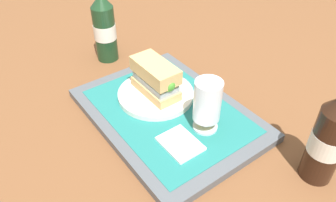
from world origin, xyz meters
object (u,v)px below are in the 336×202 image
beer_glass (207,104)px  second_bottle (104,27)px  sandwich (156,79)px  beer_bottle (330,137)px  plate (156,94)px

beer_glass → second_bottle: second_bottle is taller
sandwich → second_bottle: (-0.27, 0.01, 0.03)m
sandwich → beer_glass: beer_glass is taller
beer_bottle → second_bottle: 0.66m
plate → second_bottle: (-0.27, 0.01, 0.08)m
sandwich → second_bottle: bearing=178.2°
plate → second_bottle: 0.28m
plate → beer_bottle: bearing=18.9°
beer_bottle → plate: bearing=-161.1°
plate → sandwich: sandwich is taller
plate → second_bottle: size_ratio=0.71×
beer_glass → sandwich: bearing=-170.8°
beer_glass → beer_bottle: (0.22, 0.10, 0.02)m
sandwich → second_bottle: second_bottle is taller
sandwich → beer_bottle: size_ratio=0.50×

